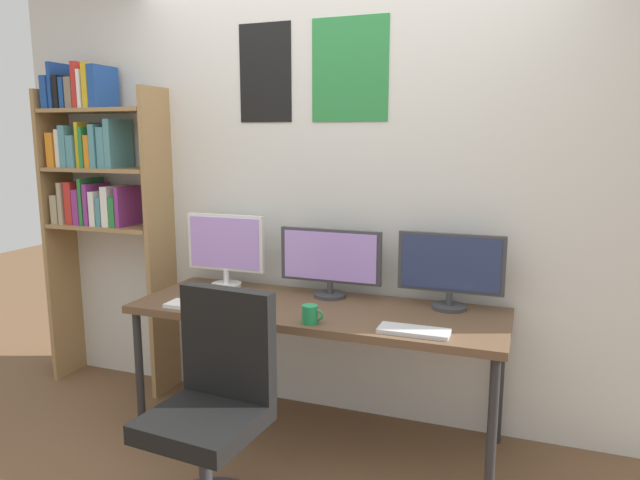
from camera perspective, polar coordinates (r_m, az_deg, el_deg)
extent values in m
cube|color=silver|center=(3.33, 2.22, 4.61)|extent=(4.35, 0.10, 2.60)
cube|color=#287F3D|center=(3.27, 2.96, 16.49)|extent=(0.44, 0.01, 0.56)
cube|color=black|center=(3.46, -5.43, 16.11)|extent=(0.32, 0.01, 0.55)
cube|color=brown|center=(3.06, -0.33, -7.00)|extent=(1.95, 0.68, 0.04)
cylinder|color=#262628|center=(3.38, -17.42, -12.45)|extent=(0.04, 0.04, 0.70)
cylinder|color=#262628|center=(2.75, 16.63, -17.78)|extent=(0.04, 0.04, 0.70)
cylinder|color=#262628|center=(3.82, -12.04, -9.54)|extent=(0.04, 0.04, 0.70)
cylinder|color=#262628|center=(3.28, 17.35, -13.14)|extent=(0.04, 0.04, 0.70)
cube|color=#9E7A4C|center=(4.24, -24.31, 0.24)|extent=(0.03, 0.28, 1.92)
cube|color=#9E7A4C|center=(3.72, -15.48, -0.47)|extent=(0.03, 0.28, 1.92)
cube|color=#9E7A4C|center=(3.95, -20.27, 1.27)|extent=(0.76, 0.28, 0.02)
cube|color=#9E7A4C|center=(3.92, -20.59, 6.55)|extent=(0.76, 0.28, 0.02)
cube|color=#9E7A4C|center=(3.92, -20.93, 11.87)|extent=(0.76, 0.28, 0.02)
cube|color=tan|center=(4.15, -23.80, 2.90)|extent=(0.05, 0.22, 0.19)
cube|color=tan|center=(4.12, -23.31, 3.45)|extent=(0.03, 0.22, 0.27)
cube|color=red|center=(4.09, -22.63, 3.48)|extent=(0.05, 0.22, 0.27)
cube|color=#8C338C|center=(4.05, -22.02, 3.15)|extent=(0.05, 0.22, 0.23)
cube|color=#287F3D|center=(4.01, -21.61, 3.62)|extent=(0.03, 0.22, 0.30)
cube|color=#8C338C|center=(3.98, -21.18, 3.37)|extent=(0.03, 0.22, 0.26)
cube|color=white|center=(3.96, -20.65, 3.03)|extent=(0.04, 0.22, 0.22)
cube|color=teal|center=(3.93, -20.08, 2.76)|extent=(0.03, 0.22, 0.18)
cube|color=white|center=(3.89, -19.54, 3.24)|extent=(0.05, 0.22, 0.25)
cube|color=#287F3D|center=(3.86, -18.92, 2.76)|extent=(0.04, 0.22, 0.19)
cube|color=#8C338C|center=(3.84, -18.45, 3.19)|extent=(0.03, 0.22, 0.25)
cube|color=orange|center=(4.13, -24.13, 8.14)|extent=(0.05, 0.22, 0.22)
cube|color=white|center=(4.10, -23.46, 8.32)|extent=(0.04, 0.22, 0.24)
cube|color=teal|center=(4.05, -23.09, 8.50)|extent=(0.05, 0.22, 0.26)
cube|color=teal|center=(4.01, -22.47, 8.10)|extent=(0.05, 0.22, 0.20)
cube|color=gold|center=(3.99, -21.84, 8.72)|extent=(0.03, 0.22, 0.28)
cube|color=#287F3D|center=(3.96, -21.55, 8.51)|extent=(0.03, 0.22, 0.25)
cube|color=orange|center=(3.94, -21.05, 8.18)|extent=(0.04, 0.22, 0.20)
cube|color=teal|center=(3.90, -20.60, 8.67)|extent=(0.04, 0.22, 0.27)
cube|color=teal|center=(3.87, -19.85, 8.58)|extent=(0.06, 0.22, 0.25)
cube|color=teal|center=(3.83, -19.28, 8.98)|extent=(0.04, 0.22, 0.30)
cube|color=#1E4799|center=(4.14, -24.62, 13.06)|extent=(0.05, 0.22, 0.20)
cube|color=#1E4799|center=(4.12, -24.15, 13.68)|extent=(0.02, 0.22, 0.28)
cube|color=black|center=(4.09, -23.65, 13.18)|extent=(0.03, 0.22, 0.20)
cube|color=#1E4799|center=(4.06, -23.17, 13.14)|extent=(0.03, 0.22, 0.19)
cube|color=gray|center=(4.03, -22.59, 13.21)|extent=(0.05, 0.22, 0.19)
cube|color=red|center=(3.99, -22.11, 13.92)|extent=(0.04, 0.22, 0.28)
cube|color=white|center=(3.95, -21.71, 13.63)|extent=(0.02, 0.22, 0.23)
cube|color=gold|center=(3.93, -21.18, 13.97)|extent=(0.04, 0.22, 0.27)
cube|color=#1E4799|center=(3.89, -20.62, 13.96)|extent=(0.05, 0.22, 0.25)
cylinder|color=#2D2D33|center=(2.63, -11.25, -21.51)|extent=(0.06, 0.06, 0.38)
cube|color=black|center=(2.52, -11.43, -17.24)|extent=(0.48, 0.48, 0.08)
cube|color=black|center=(2.55, -9.09, -9.96)|extent=(0.44, 0.11, 0.48)
cylinder|color=silver|center=(3.50, -9.23, -4.40)|extent=(0.18, 0.18, 0.02)
cylinder|color=silver|center=(3.49, -9.26, -3.59)|extent=(0.03, 0.03, 0.08)
cube|color=silver|center=(3.45, -9.31, -0.24)|extent=(0.49, 0.03, 0.33)
cube|color=#B28CE5|center=(3.44, -9.45, -0.28)|extent=(0.45, 0.01, 0.30)
cylinder|color=#38383D|center=(3.24, 0.99, -5.47)|extent=(0.18, 0.18, 0.02)
cylinder|color=#38383D|center=(3.22, 0.99, -4.74)|extent=(0.03, 0.03, 0.06)
cube|color=#38383D|center=(3.19, 1.03, -1.57)|extent=(0.58, 0.03, 0.30)
cube|color=#B28CE5|center=(3.17, 0.93, -1.63)|extent=(0.53, 0.01, 0.27)
cylinder|color=#38383D|center=(3.09, 12.62, -6.47)|extent=(0.18, 0.18, 0.02)
cylinder|color=#38383D|center=(3.08, 12.66, -5.67)|extent=(0.03, 0.03, 0.07)
cube|color=#38383D|center=(3.04, 12.81, -2.23)|extent=(0.54, 0.03, 0.31)
cube|color=navy|center=(3.02, 12.76, -2.29)|extent=(0.50, 0.01, 0.28)
cube|color=silver|center=(3.09, -11.70, -6.44)|extent=(0.38, 0.13, 0.02)
cube|color=silver|center=(2.69, 9.27, -8.87)|extent=(0.32, 0.13, 0.02)
ellipsoid|color=silver|center=(2.92, -6.14, -7.15)|extent=(0.06, 0.10, 0.03)
cylinder|color=#1E8C4C|center=(2.78, -1.01, -7.36)|extent=(0.08, 0.08, 0.09)
torus|color=#1E8C4C|center=(2.76, -0.23, -7.45)|extent=(0.06, 0.01, 0.06)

